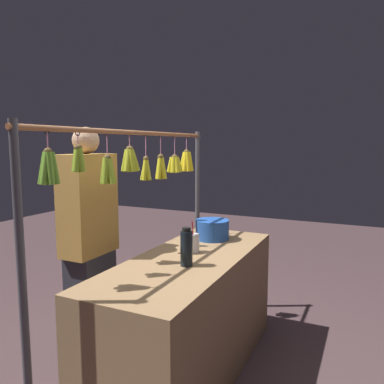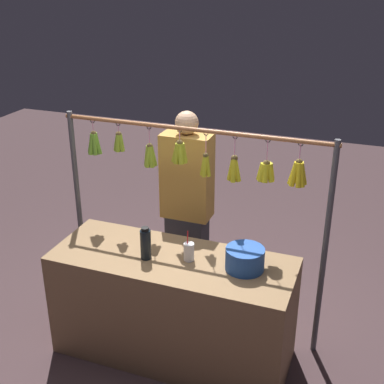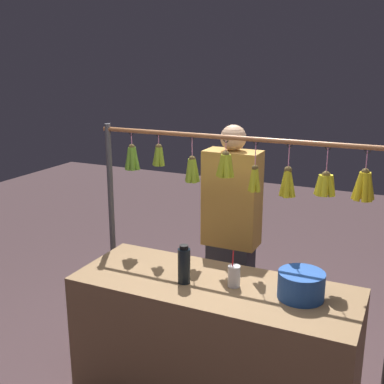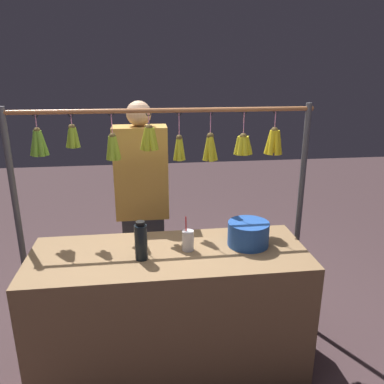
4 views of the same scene
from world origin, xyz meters
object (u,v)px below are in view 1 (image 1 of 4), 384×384
object	(u,v)px
water_bottle	(186,248)
vendor_person	(90,249)
drink_cup	(194,243)
blue_bucket	(212,230)

from	to	relation	value
water_bottle	vendor_person	bearing A→B (deg)	-90.83
drink_cup	vendor_person	distance (m)	0.78
water_bottle	vendor_person	size ratio (longest dim) A/B	0.14
water_bottle	blue_bucket	xyz separation A→B (m)	(-0.72, -0.11, -0.04)
blue_bucket	vendor_person	distance (m)	1.00
blue_bucket	drink_cup	distance (m)	0.41
blue_bucket	water_bottle	bearing A→B (deg)	8.98
water_bottle	drink_cup	bearing A→B (deg)	-163.80
water_bottle	drink_cup	size ratio (longest dim) A/B	1.09
water_bottle	blue_bucket	bearing A→B (deg)	-171.02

